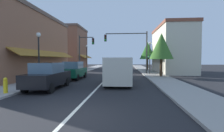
# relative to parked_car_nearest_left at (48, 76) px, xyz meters

# --- Properties ---
(ground_plane) EXTENTS (80.00, 80.00, 0.00)m
(ground_plane) POSITION_rel_parked_car_nearest_left_xyz_m (3.21, 12.70, -0.88)
(ground_plane) COLOR black
(sidewalk_left) EXTENTS (2.60, 56.00, 0.12)m
(sidewalk_left) POSITION_rel_parked_car_nearest_left_xyz_m (-2.29, 12.70, -0.82)
(sidewalk_left) COLOR #A39E99
(sidewalk_left) RESTS_ON ground
(sidewalk_right) EXTENTS (2.60, 56.00, 0.12)m
(sidewalk_right) POSITION_rel_parked_car_nearest_left_xyz_m (8.71, 12.70, -0.82)
(sidewalk_right) COLOR gray
(sidewalk_right) RESTS_ON ground
(lane_center_stripe) EXTENTS (0.14, 52.00, 0.01)m
(lane_center_stripe) POSITION_rel_parked_car_nearest_left_xyz_m (3.21, 12.70, -0.88)
(lane_center_stripe) COLOR silver
(lane_center_stripe) RESTS_ON ground
(storefront_left_block) EXTENTS (6.17, 14.20, 7.14)m
(storefront_left_block) POSITION_rel_parked_car_nearest_left_xyz_m (-6.01, 6.70, 2.69)
(storefront_left_block) COLOR #8E5B42
(storefront_left_block) RESTS_ON ground
(storefront_right_block) EXTENTS (5.46, 10.20, 6.90)m
(storefront_right_block) POSITION_rel_parked_car_nearest_left_xyz_m (12.08, 14.70, 2.58)
(storefront_right_block) COLOR beige
(storefront_right_block) RESTS_ON ground
(storefront_far_left) EXTENTS (5.65, 8.20, 8.53)m
(storefront_far_left) POSITION_rel_parked_car_nearest_left_xyz_m (-5.75, 22.70, 3.39)
(storefront_far_left) COLOR brown
(storefront_far_left) RESTS_ON ground
(parked_car_nearest_left) EXTENTS (1.80, 4.11, 1.77)m
(parked_car_nearest_left) POSITION_rel_parked_car_nearest_left_xyz_m (0.00, 0.00, 0.00)
(parked_car_nearest_left) COLOR black
(parked_car_nearest_left) RESTS_ON ground
(parked_car_second_left) EXTENTS (1.82, 4.12, 1.77)m
(parked_car_second_left) POSITION_rel_parked_car_nearest_left_xyz_m (-0.04, 5.54, 0.00)
(parked_car_second_left) COLOR #0F4C33
(parked_car_second_left) RESTS_ON ground
(van_in_lane) EXTENTS (2.02, 5.19, 2.12)m
(van_in_lane) POSITION_rel_parked_car_nearest_left_xyz_m (4.64, 2.57, 0.27)
(van_in_lane) COLOR beige
(van_in_lane) RESTS_ON ground
(traffic_signal_mast_arm) EXTENTS (5.78, 0.50, 5.71)m
(traffic_signal_mast_arm) POSITION_rel_parked_car_nearest_left_xyz_m (6.00, 11.62, 3.07)
(traffic_signal_mast_arm) COLOR #333333
(traffic_signal_mast_arm) RESTS_ON ground
(traffic_signal_left_corner) EXTENTS (2.32, 0.50, 5.46)m
(traffic_signal_left_corner) POSITION_rel_parked_car_nearest_left_xyz_m (-0.85, 13.05, 2.67)
(traffic_signal_left_corner) COLOR #333333
(traffic_signal_left_corner) RESTS_ON ground
(street_lamp_left_near) EXTENTS (0.36, 0.36, 4.16)m
(street_lamp_left_near) POSITION_rel_parked_car_nearest_left_xyz_m (-1.85, 2.24, 1.98)
(street_lamp_left_near) COLOR black
(street_lamp_left_near) RESTS_ON ground
(street_lamp_right_mid) EXTENTS (0.36, 0.36, 4.27)m
(street_lamp_right_mid) POSITION_rel_parked_car_nearest_left_xyz_m (8.34, 11.06, 2.04)
(street_lamp_right_mid) COLOR black
(street_lamp_right_mid) RESTS_ON ground
(street_lamp_left_far) EXTENTS (0.36, 0.36, 4.61)m
(street_lamp_left_far) POSITION_rel_parked_car_nearest_left_xyz_m (-1.94, 19.24, 2.24)
(street_lamp_left_far) COLOR black
(street_lamp_left_far) RESTS_ON ground
(tree_right_near) EXTENTS (2.60, 2.60, 4.88)m
(tree_right_near) POSITION_rel_parked_car_nearest_left_xyz_m (9.12, 7.94, 2.55)
(tree_right_near) COLOR #4C331E
(tree_right_near) RESTS_ON ground
(tree_right_far) EXTENTS (2.85, 2.85, 5.16)m
(tree_right_far) POSITION_rel_parked_car_nearest_left_xyz_m (9.22, 19.85, 2.70)
(tree_right_far) COLOR #4C331E
(tree_right_far) RESTS_ON ground
(fire_hydrant) EXTENTS (0.22, 0.22, 0.87)m
(fire_hydrant) POSITION_rel_parked_car_nearest_left_xyz_m (-1.49, -1.99, -0.33)
(fire_hydrant) COLOR gold
(fire_hydrant) RESTS_ON ground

